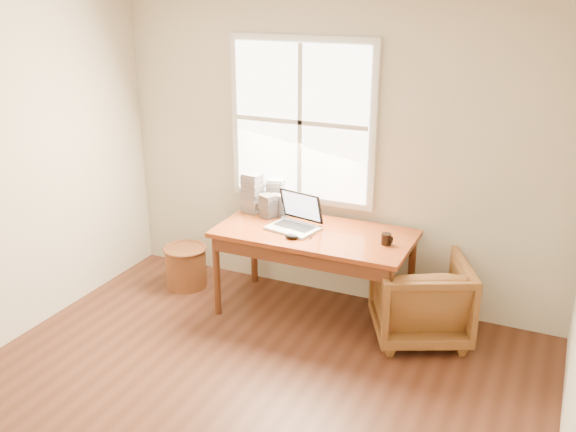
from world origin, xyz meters
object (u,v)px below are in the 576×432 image
at_px(armchair, 420,299).
at_px(coffee_mug, 386,239).
at_px(desk, 315,234).
at_px(cd_stack_a, 276,195).
at_px(laptop, 293,213).
at_px(wicker_stool, 186,267).

distance_m(armchair, coffee_mug, 0.55).
xyz_separation_m(desk, cd_stack_a, (-0.51, 0.33, 0.17)).
bearing_deg(coffee_mug, armchair, 14.34).
height_order(armchair, laptop, laptop).
bearing_deg(cd_stack_a, coffee_mug, -17.57).
height_order(wicker_stool, cd_stack_a, cd_stack_a).
distance_m(laptop, coffee_mug, 0.79).
relative_size(wicker_stool, laptop, 0.88).
xyz_separation_m(coffee_mug, cd_stack_a, (-1.11, 0.35, 0.10)).
height_order(laptop, coffee_mug, laptop).
relative_size(desk, coffee_mug, 18.18).
relative_size(wicker_stool, coffee_mug, 4.23).
xyz_separation_m(wicker_stool, cd_stack_a, (0.77, 0.33, 0.71)).
height_order(coffee_mug, cd_stack_a, cd_stack_a).
bearing_deg(armchair, wicker_stool, -25.29).
distance_m(armchair, laptop, 1.22).
bearing_deg(laptop, armchair, 14.49).
height_order(wicker_stool, laptop, laptop).
relative_size(laptop, coffee_mug, 4.80).
bearing_deg(cd_stack_a, wicker_stool, -156.64).
height_order(desk, wicker_stool, desk).
bearing_deg(desk, coffee_mug, -1.91).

